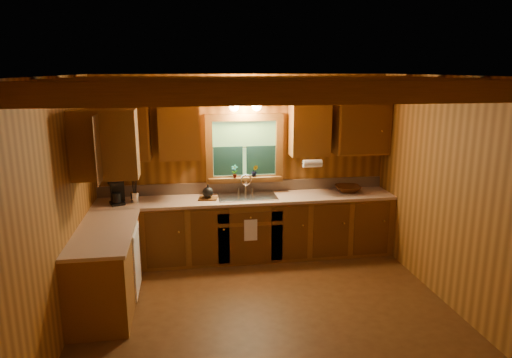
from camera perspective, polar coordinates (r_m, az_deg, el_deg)
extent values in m
plane|color=#513013|center=(5.41, 1.37, -16.07)|extent=(4.20, 4.20, 0.00)
plane|color=brown|center=(4.71, 1.55, 12.67)|extent=(4.20, 4.20, 0.00)
plane|color=brown|center=(6.72, -1.46, 1.73)|extent=(4.20, 0.00, 4.20)
plane|color=brown|center=(3.17, 7.80, -12.17)|extent=(4.20, 0.00, 4.20)
plane|color=brown|center=(4.98, -23.09, -3.54)|extent=(0.00, 3.80, 3.80)
plane|color=brown|center=(5.66, 22.88, -1.58)|extent=(0.00, 3.80, 3.80)
cube|color=brown|center=(3.54, 5.13, 10.59)|extent=(4.20, 0.14, 0.18)
cube|color=brown|center=(4.32, 2.53, 11.14)|extent=(4.20, 0.14, 0.18)
cube|color=brown|center=(5.10, 0.71, 11.50)|extent=(4.20, 0.14, 0.18)
cube|color=brown|center=(5.89, -0.62, 11.75)|extent=(4.20, 0.14, 0.18)
cube|color=brown|center=(6.66, -1.06, -6.15)|extent=(4.20, 0.62, 0.86)
cube|color=brown|center=(5.65, -18.01, -10.53)|extent=(0.62, 1.60, 0.86)
cube|color=tan|center=(6.52, -1.08, -2.43)|extent=(4.20, 0.66, 0.04)
cube|color=tan|center=(5.49, -18.25, -6.22)|extent=(0.64, 1.60, 0.04)
cube|color=tan|center=(6.78, -1.43, -0.94)|extent=(4.20, 0.02, 0.16)
cube|color=white|center=(5.79, -14.54, -9.70)|extent=(0.02, 0.60, 0.80)
cube|color=brown|center=(6.47, -16.46, 5.58)|extent=(0.78, 0.34, 0.78)
cube|color=brown|center=(6.41, -9.51, 5.88)|extent=(0.55, 0.34, 0.78)
cube|color=brown|center=(6.65, 6.64, 6.24)|extent=(0.55, 0.34, 0.78)
cube|color=brown|center=(6.90, 12.93, 6.25)|extent=(0.78, 0.34, 0.78)
cube|color=brown|center=(5.48, -20.21, 3.97)|extent=(0.34, 1.10, 0.78)
cube|color=brown|center=(6.58, -1.45, 7.65)|extent=(1.12, 0.08, 0.10)
cube|color=brown|center=(6.73, -1.40, 0.00)|extent=(1.12, 0.08, 0.10)
cube|color=brown|center=(6.59, -5.83, 3.65)|extent=(0.10, 0.08, 0.80)
cube|color=brown|center=(6.72, 2.90, 3.89)|extent=(0.10, 0.08, 0.80)
cube|color=#467B33|center=(6.67, -1.47, 3.83)|extent=(0.92, 0.01, 0.80)
cube|color=#113230|center=(6.65, -3.47, 2.24)|extent=(0.42, 0.02, 0.42)
cube|color=#113230|center=(6.71, 0.60, 2.37)|extent=(0.42, 0.02, 0.42)
cylinder|color=black|center=(6.64, -1.44, 3.96)|extent=(0.92, 0.01, 0.01)
cube|color=brown|center=(6.68, -1.36, 0.09)|extent=(1.06, 0.14, 0.04)
cylinder|color=black|center=(6.56, -1.46, 9.65)|extent=(0.08, 0.03, 0.08)
cylinder|color=black|center=(6.49, -2.28, 9.60)|extent=(0.09, 0.17, 0.08)
cylinder|color=black|center=(6.51, -0.51, 9.62)|extent=(0.09, 0.17, 0.08)
sphere|color=#FFE0A5|center=(6.43, -2.75, 8.93)|extent=(0.13, 0.13, 0.13)
sphere|color=#FFE0A5|center=(6.47, 0.11, 8.98)|extent=(0.13, 0.13, 0.13)
cylinder|color=white|center=(6.54, 6.99, 1.93)|extent=(0.27, 0.11, 0.11)
cube|color=white|center=(6.33, -0.66, -6.36)|extent=(0.18, 0.01, 0.30)
cube|color=silver|center=(6.53, -1.09, -2.19)|extent=(0.82, 0.48, 0.02)
cube|color=#262628|center=(6.52, -2.75, -2.81)|extent=(0.34, 0.40, 0.14)
cube|color=#262628|center=(6.57, 0.55, -2.67)|extent=(0.34, 0.40, 0.14)
cylinder|color=silver|center=(6.67, -1.31, -0.91)|extent=(0.04, 0.04, 0.22)
torus|color=silver|center=(6.59, -1.24, -0.11)|extent=(0.16, 0.02, 0.16)
cube|color=black|center=(6.45, -16.78, -2.87)|extent=(0.18, 0.21, 0.03)
cube|color=black|center=(6.48, -16.79, -1.42)|extent=(0.18, 0.08, 0.29)
cube|color=black|center=(6.37, -16.97, -0.52)|extent=(0.18, 0.19, 0.04)
cylinder|color=black|center=(6.40, -16.87, -2.23)|extent=(0.11, 0.11, 0.13)
cylinder|color=silver|center=(6.46, -14.78, -2.21)|extent=(0.11, 0.11, 0.14)
cylinder|color=black|center=(6.42, -15.00, -0.98)|extent=(0.03, 0.04, 0.21)
cylinder|color=black|center=(6.42, -14.86, -0.95)|extent=(0.01, 0.01, 0.21)
cylinder|color=black|center=(6.43, -14.71, -0.93)|extent=(0.03, 0.04, 0.21)
cylinder|color=black|center=(6.44, -14.61, -0.91)|extent=(0.04, 0.05, 0.20)
cube|color=#563112|center=(6.45, -5.96, -2.40)|extent=(0.28, 0.22, 0.02)
sphere|color=black|center=(6.42, -5.98, -1.67)|extent=(0.15, 0.15, 0.15)
cylinder|color=black|center=(6.40, -6.00, -0.85)|extent=(0.02, 0.02, 0.04)
imported|color=#48230C|center=(6.92, 11.30, -1.20)|extent=(0.41, 0.41, 0.09)
imported|color=#563112|center=(6.60, -2.68, 0.94)|extent=(0.12, 0.10, 0.19)
imported|color=#563112|center=(6.67, -0.16, 1.00)|extent=(0.11, 0.10, 0.17)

